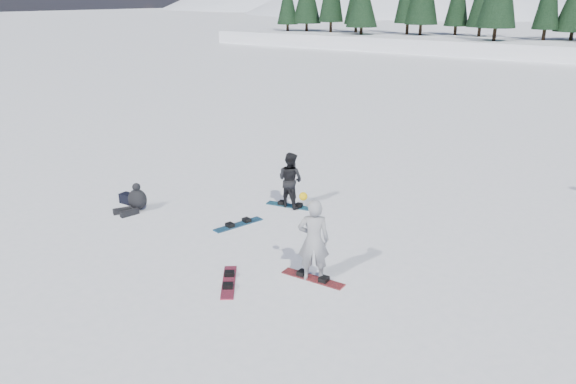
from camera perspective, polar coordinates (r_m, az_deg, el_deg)
The scene contains 9 objects.
ground at distance 13.59m, azimuth 0.06°, elevation -6.75°, with size 420.00×420.00×0.00m, color white.
snowboarder_woman at distance 12.25m, azimuth 2.60°, elevation -4.88°, with size 0.83×0.75×2.05m.
snowboarder_man at distance 16.54m, azimuth 0.23°, elevation 1.24°, with size 0.81×0.63×1.67m, color black.
seated_rider at distance 17.00m, azimuth -15.18°, elevation -0.80°, with size 0.73×1.07×0.83m.
gear_bag at distance 17.72m, azimuth -15.98°, elevation -0.63°, with size 0.45×0.30×0.30m, color black.
snowboard_woman at distance 12.66m, azimuth 2.54°, elevation -8.78°, with size 1.50×0.28×0.03m, color maroon.
snowboard_man at distance 16.82m, azimuth 0.23°, elevation -1.42°, with size 1.50×0.28×0.03m, color #176381.
snowboard_loose_a at distance 15.53m, azimuth -5.06°, elevation -3.32°, with size 1.50×0.28×0.03m, color #16517A.
snowboard_loose_b at distance 12.58m, azimuth -6.03°, elevation -9.08°, with size 1.50×0.28×0.03m, color #9F223A.
Camera 1 is at (7.01, -10.00, 5.98)m, focal length 35.00 mm.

